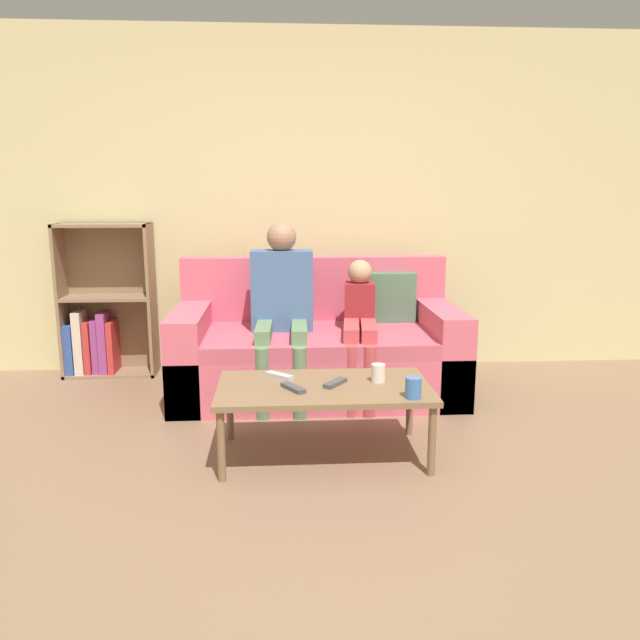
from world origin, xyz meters
name	(u,v)px	position (x,y,z in m)	size (l,w,h in m)	color
ground_plane	(320,527)	(0.00, 0.00, 0.00)	(22.00, 22.00, 0.00)	#84664C
wall_back	(299,204)	(0.00, 2.54, 1.30)	(12.00, 0.06, 2.60)	beige
couch	(318,350)	(0.10, 1.84, 0.30)	(1.94, 0.99, 0.92)	#DB5B70
bookshelf	(103,316)	(-1.52, 2.39, 0.45)	(0.69, 0.28, 1.16)	#8E7051
coffee_table	(324,392)	(0.07, 0.73, 0.36)	(1.12, 0.62, 0.39)	brown
person_adult	(282,298)	(-0.15, 1.75, 0.69)	(0.43, 0.68, 1.19)	#66845B
person_child	(360,322)	(0.37, 1.66, 0.53)	(0.28, 0.68, 0.93)	#C6474C
cup_near	(378,373)	(0.36, 0.77, 0.44)	(0.07, 0.07, 0.10)	silver
cup_far	(413,388)	(0.49, 0.50, 0.45)	(0.08, 0.08, 0.10)	#3D70B2
tv_remote_0	(279,376)	(-0.17, 0.88, 0.41)	(0.16, 0.15, 0.02)	#B7B7BC
tv_remote_1	(293,388)	(-0.10, 0.66, 0.41)	(0.13, 0.17, 0.02)	#47474C
tv_remote_2	(335,383)	(0.13, 0.73, 0.41)	(0.14, 0.16, 0.02)	#47474C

